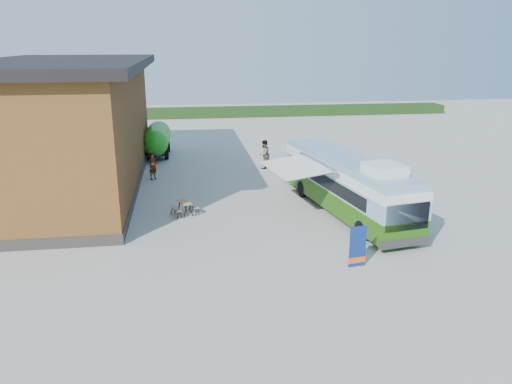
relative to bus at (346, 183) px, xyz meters
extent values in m
plane|color=#BCB7AD|center=(-4.42, -2.72, -1.61)|extent=(100.00, 100.00, 0.00)
cube|color=brown|center=(-14.92, 7.28, 1.89)|extent=(8.00, 20.00, 7.00)
cube|color=black|center=(-14.92, 7.28, 5.64)|extent=(9.60, 21.20, 0.50)
cube|color=#332D28|center=(-14.92, 7.28, -1.36)|extent=(8.10, 20.10, 0.50)
cube|color=#264419|center=(3.58, 35.28, -1.11)|extent=(40.00, 3.00, 1.00)
cube|color=#2E6E12|center=(-0.01, 0.07, -0.79)|extent=(3.99, 11.15, 1.00)
cube|color=#7CA2C2|center=(-0.01, 0.07, 0.12)|extent=(3.99, 11.15, 0.82)
cube|color=black|center=(-1.20, 0.34, 0.12)|extent=(1.49, 9.00, 0.64)
cube|color=black|center=(1.03, 0.70, 0.12)|extent=(1.49, 9.00, 0.64)
cube|color=white|center=(-0.01, 0.07, 0.74)|extent=(3.99, 11.15, 0.41)
cube|color=#7CA2C2|center=(-0.01, 0.07, 1.12)|extent=(3.82, 10.95, 0.36)
cube|color=white|center=(0.54, -3.35, 1.53)|extent=(1.70, 1.85, 0.46)
cube|color=black|center=(0.85, -5.30, -0.02)|extent=(2.03, 0.39, 1.18)
cube|color=#2D2D2D|center=(0.85, -5.25, -1.15)|extent=(2.33, 0.57, 0.36)
cube|color=#2D2D2D|center=(-0.87, 5.38, -1.15)|extent=(2.33, 0.57, 0.36)
cylinder|color=black|center=(-0.44, -3.69, -1.15)|extent=(0.41, 0.94, 0.91)
cylinder|color=black|center=(1.57, -3.37, -1.15)|extent=(0.41, 0.94, 0.91)
cylinder|color=black|center=(-1.52, 3.05, -1.15)|extent=(0.41, 0.94, 0.91)
cylinder|color=black|center=(0.49, 3.38, -1.15)|extent=(0.41, 0.94, 0.91)
cube|color=white|center=(-2.72, -0.08, 0.82)|extent=(2.95, 4.13, 0.30)
cube|color=#A5A8AD|center=(-1.55, 0.11, 0.99)|extent=(0.80, 4.08, 0.15)
cylinder|color=#A5A8AD|center=(-2.47, -1.66, 0.72)|extent=(2.45, 0.44, 0.31)
cylinder|color=#A5A8AD|center=(-2.98, 1.50, 0.72)|extent=(2.45, 0.44, 0.31)
cube|color=navy|center=(-1.57, -6.26, -0.77)|extent=(0.71, 0.14, 1.68)
cube|color=#E75815|center=(-1.57, -6.26, -1.34)|extent=(0.73, 0.15, 0.23)
cube|color=#A5A8AD|center=(-1.57, -6.26, -1.58)|extent=(0.53, 0.26, 0.05)
cylinder|color=#A5A8AD|center=(-1.57, -6.24, -0.77)|extent=(0.03, 0.03, 1.68)
cube|color=#A6754E|center=(-8.18, 0.89, -0.95)|extent=(0.79, 1.15, 0.04)
cube|color=#A6754E|center=(-8.63, 0.72, -1.21)|extent=(0.58, 1.07, 0.03)
cube|color=#A6754E|center=(-7.72, 1.07, -1.21)|extent=(0.58, 1.07, 0.03)
cube|color=black|center=(-8.17, 0.42, -1.28)|extent=(0.06, 0.06, 0.65)
cube|color=black|center=(-7.87, 0.54, -1.28)|extent=(0.06, 0.06, 0.65)
cube|color=black|center=(-8.48, 1.25, -1.28)|extent=(0.06, 0.06, 0.65)
cube|color=black|center=(-8.19, 1.36, -1.28)|extent=(0.06, 0.06, 0.65)
imported|color=#999999|center=(-10.12, 8.02, -0.73)|extent=(0.74, 0.75, 1.75)
imported|color=#999999|center=(-2.64, 9.87, -0.61)|extent=(1.22, 1.21, 1.99)
cylinder|color=#219B1C|center=(-10.12, 14.91, -0.19)|extent=(1.99, 4.25, 1.89)
sphere|color=#219B1C|center=(-10.17, 12.81, -0.19)|extent=(1.89, 1.89, 1.89)
sphere|color=#219B1C|center=(-10.07, 17.02, -0.19)|extent=(1.89, 1.89, 1.89)
cube|color=black|center=(-10.12, 14.91, -1.03)|extent=(1.37, 4.45, 0.21)
cube|color=black|center=(-10.18, 12.18, -1.08)|extent=(0.16, 1.26, 0.11)
cylinder|color=black|center=(-10.88, 13.67, -1.19)|extent=(0.28, 0.85, 0.84)
cylinder|color=black|center=(-9.41, 13.64, -1.19)|extent=(0.28, 0.85, 0.84)
cylinder|color=black|center=(-10.82, 16.19, -1.19)|extent=(0.28, 0.85, 0.84)
cylinder|color=black|center=(-9.35, 16.16, -1.19)|extent=(0.28, 0.85, 0.84)
camera|label=1|loc=(-8.09, -23.44, 6.89)|focal=35.00mm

